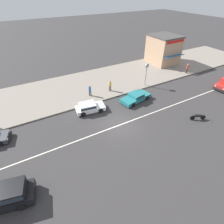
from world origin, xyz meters
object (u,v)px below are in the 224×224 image
object	(u,v)px
pedestrian_mid_kerb	(187,68)
pedestrian_by_shop	(110,85)
sedan_teal_1	(136,97)
street_clock	(147,70)
pedestrian_near_clock	(90,90)
minivan_black_2	(0,197)
shopfront_corner_warung	(163,49)
hatchback_white_0	(89,107)
motorcycle_0	(198,117)

from	to	relation	value
pedestrian_mid_kerb	pedestrian_by_shop	xyz separation A→B (m)	(-14.40, 0.97, -0.00)
sedan_teal_1	pedestrian_mid_kerb	world-z (taller)	pedestrian_mid_kerb
pedestrian_mid_kerb	street_clock	bearing A→B (deg)	-179.35
sedan_teal_1	street_clock	bearing A→B (deg)	36.79
pedestrian_mid_kerb	pedestrian_by_shop	bearing A→B (deg)	176.16
pedestrian_near_clock	pedestrian_mid_kerb	size ratio (longest dim) A/B	0.97
sedan_teal_1	pedestrian_near_clock	distance (m)	6.24
sedan_teal_1	pedestrian_by_shop	size ratio (longest dim) A/B	2.85
sedan_teal_1	minivan_black_2	bearing A→B (deg)	-157.76
sedan_teal_1	minivan_black_2	size ratio (longest dim) A/B	0.92
street_clock	shopfront_corner_warung	size ratio (longest dim) A/B	0.57
hatchback_white_0	shopfront_corner_warung	world-z (taller)	shopfront_corner_warung
hatchback_white_0	pedestrian_by_shop	xyz separation A→B (m)	(4.50, 2.99, 0.48)
street_clock	shopfront_corner_warung	bearing A→B (deg)	34.94
hatchback_white_0	pedestrian_mid_kerb	size ratio (longest dim) A/B	2.37
sedan_teal_1	motorcycle_0	size ratio (longest dim) A/B	2.73
minivan_black_2	shopfront_corner_warung	world-z (taller)	shopfront_corner_warung
motorcycle_0	pedestrian_by_shop	xyz separation A→B (m)	(-5.67, 10.54, 0.65)
sedan_teal_1	motorcycle_0	world-z (taller)	sedan_teal_1
motorcycle_0	shopfront_corner_warung	distance (m)	17.94
street_clock	pedestrian_by_shop	xyz separation A→B (m)	(-5.40, 1.07, -1.55)
minivan_black_2	pedestrian_by_shop	bearing A→B (deg)	35.94
hatchback_white_0	sedan_teal_1	distance (m)	6.36
minivan_black_2	street_clock	world-z (taller)	street_clock
hatchback_white_0	street_clock	world-z (taller)	street_clock
street_clock	motorcycle_0	bearing A→B (deg)	-88.39
sedan_teal_1	pedestrian_near_clock	bearing A→B (deg)	141.36
hatchback_white_0	pedestrian_mid_kerb	world-z (taller)	pedestrian_mid_kerb
hatchback_white_0	shopfront_corner_warung	bearing A→B (deg)	23.34
minivan_black_2	street_clock	size ratio (longest dim) A/B	1.46
motorcycle_0	pedestrian_near_clock	world-z (taller)	pedestrian_near_clock
hatchback_white_0	pedestrian_near_clock	distance (m)	3.48
street_clock	pedestrian_mid_kerb	bearing A→B (deg)	0.65
pedestrian_by_shop	sedan_teal_1	bearing A→B (deg)	-64.15
sedan_teal_1	street_clock	distance (m)	4.94
hatchback_white_0	pedestrian_by_shop	world-z (taller)	pedestrian_by_shop
minivan_black_2	motorcycle_0	distance (m)	19.89
motorcycle_0	street_clock	world-z (taller)	street_clock
pedestrian_mid_kerb	shopfront_corner_warung	xyz separation A→B (m)	(-0.20, 6.05, 1.57)
minivan_black_2	motorcycle_0	xyz separation A→B (m)	(19.88, -0.24, -0.42)
sedan_teal_1	pedestrian_mid_kerb	size ratio (longest dim) A/B	2.83
minivan_black_2	street_clock	xyz separation A→B (m)	(19.62, 9.24, 1.78)
minivan_black_2	pedestrian_mid_kerb	size ratio (longest dim) A/B	3.09
street_clock	pedestrian_near_clock	bearing A→B (deg)	171.89
minivan_black_2	pedestrian_near_clock	bearing A→B (deg)	43.05
pedestrian_mid_kerb	shopfront_corner_warung	size ratio (longest dim) A/B	0.27
minivan_black_2	pedestrian_mid_kerb	bearing A→B (deg)	18.08
hatchback_white_0	street_clock	distance (m)	10.29
motorcycle_0	pedestrian_mid_kerb	bearing A→B (deg)	47.64
motorcycle_0	pedestrian_by_shop	bearing A→B (deg)	118.27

